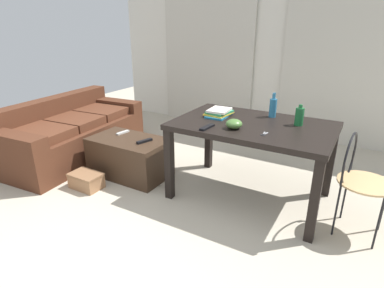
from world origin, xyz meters
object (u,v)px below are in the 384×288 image
wire_chair (358,173)px  craft_table (253,133)px  book_stack (219,113)px  tv_remote_secondary (123,132)px  bottle_near (273,107)px  bottle_far (299,116)px  bowl (234,124)px  tv_remote_on_table (207,127)px  shoebox (86,181)px  couch (71,134)px  coffee_table (130,157)px  scissors (264,134)px  tv_remote_primary (144,141)px

wire_chair → craft_table: bearing=173.6°
wire_chair → book_stack: size_ratio=2.88×
tv_remote_secondary → book_stack: bearing=17.5°
bottle_near → bottle_far: (0.28, -0.14, -0.01)m
bowl → bottle_near: bearing=70.8°
wire_chair → tv_remote_on_table: size_ratio=4.54×
bottle_near → shoebox: (-1.59, -0.97, -0.76)m
tv_remote_on_table → tv_remote_secondary: size_ratio=1.13×
tv_remote_on_table → shoebox: 1.43m
tv_remote_on_table → couch: bearing=179.0°
book_stack → shoebox: bearing=-146.8°
couch → wire_chair: bearing=0.9°
craft_table → bottle_near: bottle_near is taller
bottle_near → coffee_table: bearing=-160.1°
bowl → tv_remote_on_table: size_ratio=0.77×
bottle_far → book_stack: size_ratio=0.65×
wire_chair → bowl: (-0.99, -0.13, 0.27)m
bottle_far → bottle_near: bearing=152.9°
wire_chair → shoebox: wire_chair is taller
craft_table → scissors: size_ratio=14.66×
bottle_far → tv_remote_on_table: bearing=-144.0°
bowl → shoebox: 1.64m
book_stack → tv_remote_on_table: book_stack is taller
bottle_near → shoebox: size_ratio=0.71×
bottle_near → tv_remote_secondary: bearing=-165.7°
bowl → tv_remote_on_table: bearing=-152.0°
bowl → tv_remote_primary: (-1.00, 0.01, -0.35)m
coffee_table → book_stack: size_ratio=2.95×
couch → bowl: bearing=-1.9°
craft_table → tv_remote_primary: craft_table is taller
coffee_table → tv_remote_primary: 0.31m
coffee_table → bottle_near: size_ratio=3.65×
couch → tv_remote_secondary: (0.83, 0.04, 0.15)m
tv_remote_primary → wire_chair: bearing=21.0°
couch → tv_remote_secondary: 0.84m
couch → bowl: (2.22, -0.07, 0.50)m
bottle_far → tv_remote_secondary: 1.91m
tv_remote_on_table → shoebox: (-1.21, -0.35, -0.68)m
craft_table → wire_chair: 0.91m
craft_table → bottle_near: 0.35m
tv_remote_on_table → shoebox: size_ratio=0.56×
bowl → tv_remote_primary: bearing=179.2°
couch → tv_remote_on_table: (2.02, -0.18, 0.47)m
coffee_table → wire_chair: wire_chair is taller
craft_table → book_stack: 0.40m
tv_remote_secondary → coffee_table: bearing=-22.4°
scissors → shoebox: bearing=-165.6°
tv_remote_on_table → book_stack: bearing=104.8°
craft_table → bottle_far: size_ratio=7.55×
bowl → book_stack: bowl is taller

